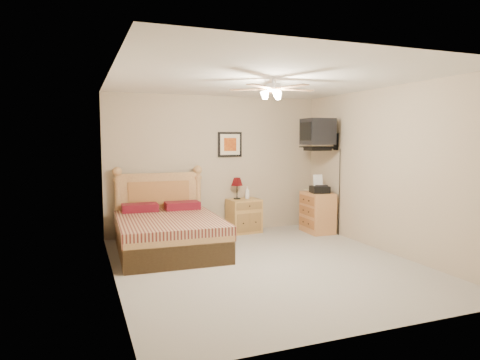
% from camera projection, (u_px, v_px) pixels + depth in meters
% --- Properties ---
extents(floor, '(4.50, 4.50, 0.00)m').
position_uv_depth(floor, '(266.00, 264.00, 5.89)').
color(floor, gray).
rests_on(floor, ground).
extents(ceiling, '(4.00, 4.50, 0.04)m').
position_uv_depth(ceiling, '(267.00, 80.00, 5.65)').
color(ceiling, white).
rests_on(ceiling, ground).
extents(wall_back, '(4.00, 0.04, 2.50)m').
position_uv_depth(wall_back, '(216.00, 165.00, 7.86)').
color(wall_back, tan).
rests_on(wall_back, ground).
extents(wall_front, '(4.00, 0.04, 2.50)m').
position_uv_depth(wall_front, '(374.00, 194.00, 3.68)').
color(wall_front, tan).
rests_on(wall_front, ground).
extents(wall_left, '(0.04, 4.50, 2.50)m').
position_uv_depth(wall_left, '(112.00, 179.00, 5.06)').
color(wall_left, tan).
rests_on(wall_left, ground).
extents(wall_right, '(0.04, 4.50, 2.50)m').
position_uv_depth(wall_right, '(386.00, 170.00, 6.48)').
color(wall_right, tan).
rests_on(wall_right, ground).
extents(bed, '(1.55, 2.00, 1.26)m').
position_uv_depth(bed, '(169.00, 211.00, 6.47)').
color(bed, '#A87149').
rests_on(bed, ground).
extents(nightstand, '(0.61, 0.48, 0.62)m').
position_uv_depth(nightstand, '(244.00, 216.00, 7.89)').
color(nightstand, '#B68243').
rests_on(nightstand, ground).
extents(table_lamp, '(0.24, 0.24, 0.40)m').
position_uv_depth(table_lamp, '(237.00, 188.00, 7.87)').
color(table_lamp, '#570A0D').
rests_on(table_lamp, nightstand).
extents(lotion_bottle, '(0.09, 0.10, 0.23)m').
position_uv_depth(lotion_bottle, '(247.00, 193.00, 7.91)').
color(lotion_bottle, white).
rests_on(lotion_bottle, nightstand).
extents(framed_picture, '(0.46, 0.04, 0.46)m').
position_uv_depth(framed_picture, '(230.00, 144.00, 7.90)').
color(framed_picture, black).
rests_on(framed_picture, wall_back).
extents(dresser, '(0.46, 0.65, 0.74)m').
position_uv_depth(dresser, '(317.00, 212.00, 7.88)').
color(dresser, '#B66737').
rests_on(dresser, ground).
extents(fax_machine, '(0.37, 0.38, 0.33)m').
position_uv_depth(fax_machine, '(320.00, 184.00, 7.76)').
color(fax_machine, black).
rests_on(fax_machine, dresser).
extents(magazine_lower, '(0.25, 0.29, 0.02)m').
position_uv_depth(magazine_lower, '(308.00, 190.00, 8.06)').
color(magazine_lower, beige).
rests_on(magazine_lower, dresser).
extents(magazine_upper, '(0.26, 0.32, 0.02)m').
position_uv_depth(magazine_upper, '(309.00, 189.00, 8.06)').
color(magazine_upper, tan).
rests_on(magazine_upper, magazine_lower).
extents(wall_tv, '(0.56, 0.46, 0.58)m').
position_uv_depth(wall_tv, '(325.00, 134.00, 7.58)').
color(wall_tv, black).
rests_on(wall_tv, wall_right).
extents(ceiling_fan, '(1.14, 1.14, 0.28)m').
position_uv_depth(ceiling_fan, '(273.00, 89.00, 5.48)').
color(ceiling_fan, white).
rests_on(ceiling_fan, ceiling).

